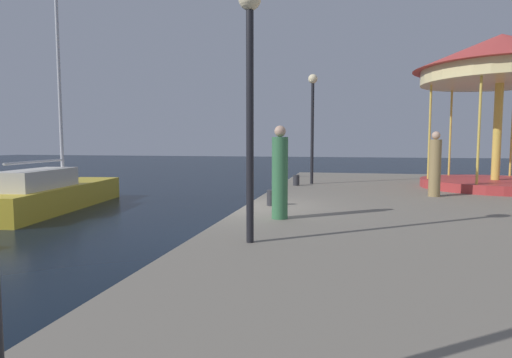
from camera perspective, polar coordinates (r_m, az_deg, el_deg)
The scene contains 9 objects.
ground_plane at distance 10.97m, azimuth -1.62°, elevation -7.81°, with size 120.00×120.00×0.00m, color black.
sailboat_yellow at distance 16.81m, azimuth -25.63°, elevation -1.75°, with size 2.69×7.38×7.70m.
carousel at distance 17.31m, azimuth 29.90°, elevation 12.10°, with size 5.75×5.75×5.33m.
lamp_post_mid_promenade at distance 6.90m, azimuth -0.83°, elevation 14.56°, with size 0.36×0.36×4.03m.
lamp_post_far_end at distance 16.75m, azimuth 7.58°, elevation 9.27°, with size 0.36×0.36×4.23m.
bollard_north at distance 10.94m, azimuth 2.09°, elevation -2.53°, with size 0.24×0.24×0.40m, color #2D2D33.
bollard_south at distance 16.04m, azimuth 5.42°, elevation -0.16°, with size 0.24×0.24×0.40m, color #2D2D33.
person_by_the_water at distance 9.01m, azimuth 3.22°, elevation 0.53°, with size 0.34×0.34×1.97m.
person_mid_promenade at distance 13.79m, azimuth 22.86°, elevation 1.62°, with size 0.34×0.34×1.95m.
Camera 1 is at (2.59, -10.38, 2.43)m, focal length 29.85 mm.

